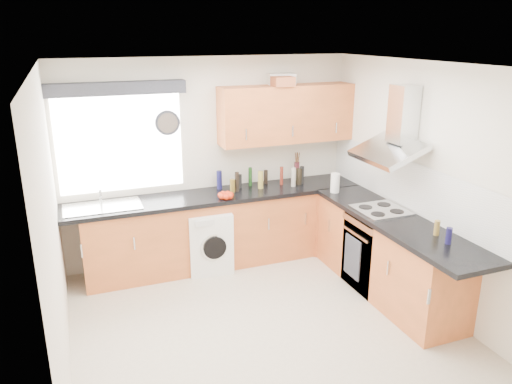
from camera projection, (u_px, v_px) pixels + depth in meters
name	position (u px, v px, depth m)	size (l,w,h in m)	color
ground_plane	(263.00, 325.00, 4.94)	(3.60, 3.60, 0.00)	beige
ceiling	(264.00, 65.00, 4.17)	(3.60, 3.60, 0.02)	white
wall_back	(210.00, 161.00, 6.15)	(3.60, 0.02, 2.50)	silver
wall_front	(377.00, 301.00, 2.95)	(3.60, 0.02, 2.50)	silver
wall_left	(53.00, 233.00, 3.94)	(0.02, 3.60, 2.50)	silver
wall_right	(425.00, 185.00, 5.17)	(0.02, 3.60, 2.50)	silver
window	(120.00, 143.00, 5.69)	(1.40, 0.02, 1.10)	white
window_blind	(117.00, 88.00, 5.42)	(1.50, 0.18, 0.14)	#282931
splashback	(405.00, 184.00, 5.45)	(0.01, 3.00, 0.54)	white
base_cab_back	(210.00, 232.00, 6.11)	(3.00, 0.58, 0.86)	#AF5629
base_cab_corner	(326.00, 215.00, 6.65)	(0.60, 0.60, 0.86)	#AF5629
base_cab_right	(386.00, 256.00, 5.45)	(0.58, 2.10, 0.86)	#AF5629
worktop_back	(217.00, 196.00, 6.00)	(3.60, 0.62, 0.05)	black
worktop_right	(397.00, 222.00, 5.18)	(0.62, 2.42, 0.05)	black
sink	(102.00, 204.00, 5.53)	(0.84, 0.46, 0.10)	silver
oven	(378.00, 251.00, 5.58)	(0.56, 0.58, 0.85)	black
hob_plate	(381.00, 210.00, 5.43)	(0.52, 0.52, 0.01)	silver
extractor_hood	(395.00, 132.00, 5.21)	(0.52, 0.78, 0.66)	silver
upper_cabinets	(286.00, 114.00, 6.15)	(1.70, 0.35, 0.70)	#AF5629
washing_machine	(209.00, 240.00, 6.01)	(0.51, 0.50, 0.75)	white
wall_clock	(168.00, 123.00, 5.79)	(0.29, 0.29, 0.04)	#282931
casserole	(281.00, 79.00, 6.09)	(0.33, 0.24, 0.14)	white
storage_box	(283.00, 81.00, 5.90)	(0.25, 0.20, 0.11)	#A5522E
utensil_pot	(297.00, 174.00, 6.54)	(0.11, 0.11, 0.15)	#9E917D
kitchen_roll	(335.00, 183.00, 6.01)	(0.11, 0.11, 0.24)	white
tomato_cluster	(226.00, 195.00, 5.82)	(0.16, 0.16, 0.07)	red
jar_0	(297.00, 171.00, 6.51)	(0.07, 0.07, 0.24)	#561E25
jar_1	(302.00, 175.00, 6.35)	(0.05, 0.05, 0.23)	black
jar_2	(282.00, 176.00, 6.32)	(0.04, 0.04, 0.23)	maroon
jar_3	(293.00, 177.00, 6.25)	(0.06, 0.06, 0.24)	#A3998B
jar_4	(266.00, 177.00, 6.37)	(0.05, 0.05, 0.18)	black
jar_5	(237.00, 182.00, 6.05)	(0.05, 0.05, 0.24)	black
jar_6	(261.00, 180.00, 6.17)	(0.07, 0.07, 0.22)	olive
jar_7	(299.00, 177.00, 6.33)	(0.07, 0.07, 0.21)	black
jar_8	(250.00, 177.00, 6.27)	(0.05, 0.05, 0.24)	#173C15
jar_9	(239.00, 181.00, 6.20)	(0.07, 0.07, 0.17)	black
jar_10	(232.00, 186.00, 6.03)	(0.06, 0.06, 0.16)	brown
jar_11	(219.00, 180.00, 6.15)	(0.07, 0.07, 0.23)	#151446
bottle_0	(437.00, 228.00, 4.76)	(0.05, 0.05, 0.15)	olive
bottle_1	(449.00, 236.00, 4.56)	(0.06, 0.06, 0.16)	#161343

